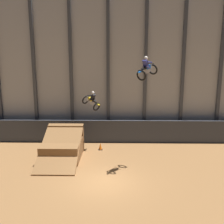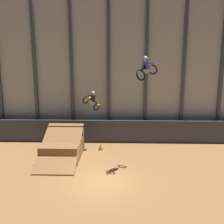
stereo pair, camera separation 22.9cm
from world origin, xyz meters
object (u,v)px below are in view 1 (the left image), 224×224
Objects in this scene: rider_bike_left_air at (92,101)px; traffic_cone_near_ramp at (100,146)px; rider_bike_right_air at (147,69)px; dirt_ramp at (63,147)px.

traffic_cone_near_ramp is (0.74, -0.57, -3.80)m from rider_bike_left_air.
rider_bike_left_air is at bearing 174.57° from rider_bike_right_air.
traffic_cone_near_ramp is (-3.33, 3.52, -6.60)m from rider_bike_right_air.
rider_bike_left_air is 6.41m from rider_bike_right_air.
rider_bike_left_air reaches higher than traffic_cone_near_ramp.
rider_bike_left_air is (2.08, 2.22, 3.28)m from dirt_ramp.
rider_bike_left_air reaches higher than dirt_ramp.
dirt_ramp is 3.31m from traffic_cone_near_ramp.
dirt_ramp is 8.86× the size of traffic_cone_near_ramp.
dirt_ramp reaches higher than traffic_cone_near_ramp.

